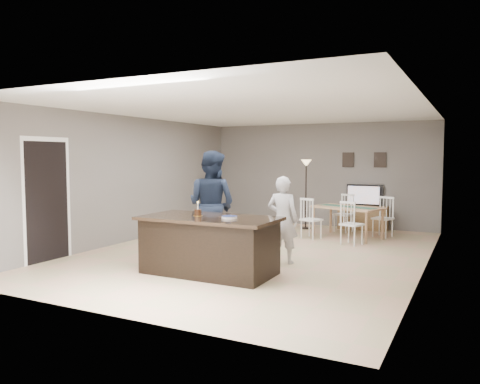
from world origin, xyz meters
The scene contains 14 objects.
floor centered at (0.00, 0.00, 0.00)m, with size 8.00×8.00×0.00m, color tan.
room_shell centered at (0.00, 0.00, 1.68)m, with size 8.00×8.00×8.00m.
kitchen_island centered at (0.00, -1.80, 0.45)m, with size 2.15×1.10×0.90m.
tv_console centered at (1.20, 3.77, 0.30)m, with size 1.20×0.40×0.60m, color brown.
television centered at (1.20, 3.84, 0.86)m, with size 0.91×0.12×0.53m, color black.
tv_screen_glow centered at (1.20, 3.76, 0.87)m, with size 0.78×0.78×0.00m, color #D35D17.
picture_frames centered at (1.15, 3.98, 1.75)m, with size 1.10×0.02×0.38m.
doorway centered at (-2.99, -2.30, 1.26)m, with size 0.00×2.10×2.65m.
woman centered at (0.75, -0.59, 0.75)m, with size 0.55×0.36×1.50m, color silver.
man centered at (-0.53, -0.82, 0.97)m, with size 0.94×0.73×1.94m, color #161F32.
birthday_cake centered at (-0.22, -1.78, 0.95)m, with size 0.15×0.15×0.23m.
plate_stack centered at (0.37, -1.83, 0.92)m, with size 0.24×0.24×0.04m.
dining_table centered at (1.14, 2.40, 0.58)m, with size 1.89×2.06×0.92m.
floor_lamp centered at (-0.13, 3.24, 1.36)m, with size 0.26×0.26×1.76m.
Camera 1 is at (3.69, -8.05, 1.85)m, focal length 35.00 mm.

